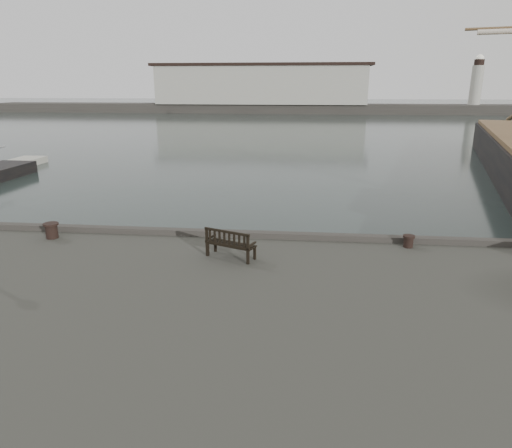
{
  "coord_description": "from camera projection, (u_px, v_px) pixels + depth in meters",
  "views": [
    {
      "loc": [
        2.09,
        -13.57,
        6.12
      ],
      "look_at": [
        0.7,
        -0.5,
        2.1
      ],
      "focal_mm": 32.0,
      "sensor_mm": 36.0,
      "label": 1
    }
  ],
  "objects": [
    {
      "name": "ground",
      "position": [
        236.0,
        280.0,
        14.9
      ],
      "size": [
        400.0,
        400.0,
        0.0
      ],
      "primitive_type": "plane",
      "color": "black",
      "rests_on": "ground"
    },
    {
      "name": "breakwater",
      "position": [
        276.0,
        93.0,
        101.58
      ],
      "size": [
        140.0,
        9.5,
        12.2
      ],
      "color": "#383530",
      "rests_on": "ground"
    },
    {
      "name": "bench",
      "position": [
        231.0,
        249.0,
        12.48
      ],
      "size": [
        1.47,
        0.97,
        0.8
      ],
      "rotation": [
        0.0,
        0.0,
        -0.39
      ],
      "color": "black",
      "rests_on": "quay"
    },
    {
      "name": "bollard_left",
      "position": [
        52.0,
        231.0,
        14.1
      ],
      "size": [
        0.59,
        0.59,
        0.48
      ],
      "primitive_type": "cylinder",
      "rotation": [
        0.0,
        0.0,
        0.35
      ],
      "color": "black",
      "rests_on": "quay"
    },
    {
      "name": "bollard_right",
      "position": [
        408.0,
        241.0,
        13.32
      ],
      "size": [
        0.45,
        0.45,
        0.36
      ],
      "primitive_type": "cylinder",
      "rotation": [
        0.0,
        0.0,
        -0.42
      ],
      "color": "black",
      "rests_on": "quay"
    }
  ]
}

